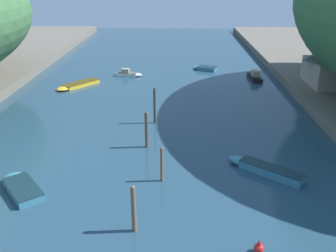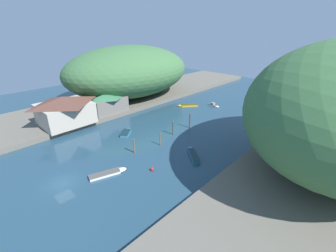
{
  "view_description": "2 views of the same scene",
  "coord_description": "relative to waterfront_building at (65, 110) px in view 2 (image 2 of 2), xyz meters",
  "views": [
    {
      "loc": [
        3.05,
        -3.83,
        13.77
      ],
      "look_at": [
        2.37,
        25.0,
        1.77
      ],
      "focal_mm": 40.0,
      "sensor_mm": 36.0,
      "label": 1
    },
    {
      "loc": [
        31.23,
        -8.85,
        22.1
      ],
      "look_at": [
        0.98,
        22.57,
        2.83
      ],
      "focal_mm": 24.0,
      "sensor_mm": 36.0,
      "label": 2
    }
  ],
  "objects": [
    {
      "name": "water_surface",
      "position": [
        20.4,
        19.96,
        -4.45
      ],
      "size": [
        130.0,
        130.0,
        0.0
      ],
      "primitive_type": "plane",
      "color": "#234256",
      "rests_on": "ground"
    },
    {
      "name": "boathouse_shed",
      "position": [
        0.35,
        11.27,
        -0.7
      ],
      "size": [
        5.83,
        10.21,
        5.13
      ],
      "color": "slate",
      "rests_on": "left_bank"
    },
    {
      "name": "boat_cabin_cruiser",
      "position": [
        34.09,
        36.47,
        -4.05
      ],
      "size": [
        1.53,
        4.89,
        1.33
      ],
      "rotation": [
        0.0,
        0.0,
        0.06
      ],
      "color": "black",
      "rests_on": "water_surface"
    },
    {
      "name": "boat_far_right_bank",
      "position": [
        23.55,
        -3.62,
        -4.23
      ],
      "size": [
        3.23,
        6.26,
        0.45
      ],
      "rotation": [
        0.0,
        0.0,
        5.97
      ],
      "color": "silver",
      "rests_on": "water_surface"
    },
    {
      "name": "mooring_post_farthest",
      "position": [
        21.37,
        19.98,
        -2.63
      ],
      "size": [
        0.26,
        0.26,
        3.62
      ],
      "color": "#4C3D2D",
      "rests_on": "water_surface"
    },
    {
      "name": "boat_near_quay",
      "position": [
        16.69,
        37.55,
        -4.13
      ],
      "size": [
        3.86,
        1.59,
        1.04
      ],
      "rotation": [
        0.0,
        0.0,
        4.58
      ],
      "color": "white",
      "rests_on": "water_surface"
    },
    {
      "name": "right_bank",
      "position": [
        48.22,
        19.96,
        -3.9
      ],
      "size": [
        22.0,
        120.0,
        1.1
      ],
      "color": "#666056",
      "rests_on": "ground"
    },
    {
      "name": "mooring_post_middle",
      "position": [
        22.47,
        9.11,
        -3.13
      ],
      "size": [
        0.22,
        0.22,
        2.64
      ],
      "color": "brown",
      "rests_on": "water_surface"
    },
    {
      "name": "boat_moored_right",
      "position": [
        27.59,
        41.36,
        -4.19
      ],
      "size": [
        3.91,
        2.98,
        0.53
      ],
      "rotation": [
        0.0,
        0.0,
        1.15
      ],
      "color": "teal",
      "rests_on": "water_surface"
    },
    {
      "name": "mooring_post_fourth",
      "position": [
        21.0,
        14.55,
        -2.85
      ],
      "size": [
        0.29,
        0.29,
        3.19
      ],
      "color": "brown",
      "rests_on": "water_surface"
    },
    {
      "name": "waterfront_building",
      "position": [
        0.0,
        0.0,
        0.0
      ],
      "size": [
        10.34,
        11.78,
        6.49
      ],
      "color": "#B2A899",
      "rests_on": "left_bank"
    },
    {
      "name": "mooring_post_second",
      "position": [
        21.12,
        3.54,
        -2.95
      ],
      "size": [
        0.28,
        0.28,
        2.99
      ],
      "color": "brown",
      "rests_on": "water_surface"
    },
    {
      "name": "person_on_quay",
      "position": [
        1.15,
        6.84,
        -2.37
      ],
      "size": [
        0.34,
        0.43,
        1.69
      ],
      "rotation": [
        0.0,
        0.0,
        1.92
      ],
      "color": "#282D3D",
      "rests_on": "left_bank"
    },
    {
      "name": "boat_mid_channel",
      "position": [
        12.95,
        7.67,
        -4.16
      ],
      "size": [
        4.1,
        4.53,
        0.58
      ],
      "rotation": [
        0.0,
        0.0,
        0.68
      ],
      "color": "teal",
      "rests_on": "water_surface"
    },
    {
      "name": "left_bank",
      "position": [
        -7.41,
        19.96,
        -3.9
      ],
      "size": [
        22.0,
        120.0,
        1.1
      ],
      "color": "#666056",
      "rests_on": "ground"
    },
    {
      "name": "boat_small_dinghy",
      "position": [
        29.8,
        10.53,
        -4.13
      ],
      "size": [
        5.32,
        4.56,
        0.64
      ],
      "rotation": [
        0.0,
        0.0,
        0.9
      ],
      "color": "teal",
      "rests_on": "water_surface"
    },
    {
      "name": "channel_buoy_near",
      "position": [
        27.86,
        1.92,
        -4.13
      ],
      "size": [
        0.54,
        0.54,
        0.81
      ],
      "color": "red",
      "rests_on": "water_surface"
    },
    {
      "name": "boat_navy_launch",
      "position": [
        10.61,
        32.04,
        -4.22
      ],
      "size": [
        5.11,
        5.8,
        0.47
      ],
      "rotation": [
        0.0,
        0.0,
        2.47
      ],
      "color": "gold",
      "rests_on": "water_surface"
    },
    {
      "name": "hillside_left",
      "position": [
        -8.51,
        25.4,
        4.63
      ],
      "size": [
        30.51,
        42.72,
        15.95
      ],
      "color": "#3D6B3D",
      "rests_on": "left_bank"
    },
    {
      "name": "right_bank_cottage",
      "position": [
        41.43,
        30.15,
        -1.06
      ],
      "size": [
        4.62,
        6.88,
        4.42
      ],
      "color": "gray",
      "rests_on": "right_bank"
    }
  ]
}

